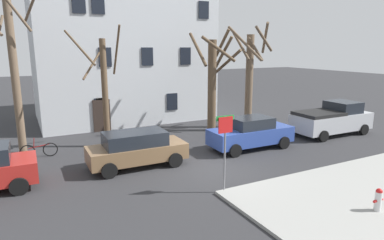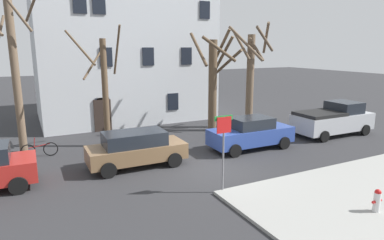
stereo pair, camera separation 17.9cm
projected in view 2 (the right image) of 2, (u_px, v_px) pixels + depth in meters
ground_plane at (210, 169)px, 15.22m from camera, size 120.00×120.00×0.00m
sidewalk_slab at (384, 200)px, 12.00m from camera, size 10.33×6.54×0.12m
building_main at (122, 42)px, 25.63m from camera, size 12.97×8.68×11.49m
tree_bare_near at (15, 68)px, 16.64m from camera, size 3.14×3.11×8.36m
tree_bare_mid at (104, 88)px, 18.02m from camera, size 2.58×2.90×6.55m
tree_bare_far at (214, 79)px, 21.56m from camera, size 2.80×2.80×6.56m
tree_bare_end at (251, 75)px, 22.34m from camera, size 3.07×2.49×6.98m
car_brown_wagon at (136, 148)px, 15.39m from camera, size 4.47×2.05×1.65m
car_blue_sedan at (251, 133)px, 18.10m from camera, size 4.67×1.99×1.73m
pickup_truck_silver at (333, 119)px, 21.00m from camera, size 5.24×2.34×2.05m
fire_hydrant at (377, 200)px, 10.94m from camera, size 0.42×0.22×0.78m
street_sign_pole at (224, 140)px, 12.30m from camera, size 0.76×0.07×2.98m
bicycle_leaning at (39, 150)px, 16.80m from camera, size 1.75×0.20×1.03m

